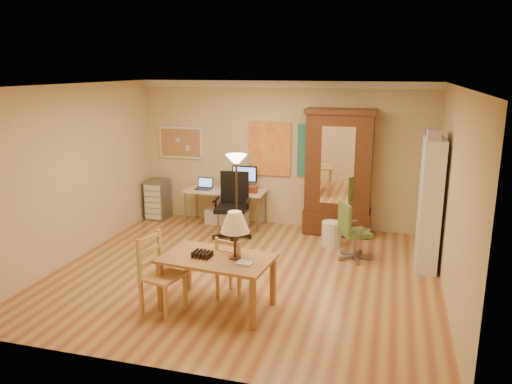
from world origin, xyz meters
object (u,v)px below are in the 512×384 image
(office_chair_green, at_px, (353,244))
(bookshelf, at_px, (430,204))
(dining_table, at_px, (223,248))
(armoire, at_px, (338,181))
(office_chair_black, at_px, (232,220))
(computer_desk, at_px, (228,204))

(office_chair_green, relative_size, bookshelf, 0.47)
(dining_table, xyz_separation_m, armoire, (1.01, 3.34, 0.17))
(dining_table, height_order, office_chair_black, dining_table)
(dining_table, bearing_deg, computer_desk, 107.79)
(armoire, bearing_deg, computer_desk, -177.66)
(office_chair_black, relative_size, armoire, 0.51)
(dining_table, xyz_separation_m, bookshelf, (2.49, 2.10, 0.17))
(dining_table, bearing_deg, office_chair_black, 105.93)
(office_chair_black, relative_size, bookshelf, 0.59)
(computer_desk, xyz_separation_m, armoire, (2.06, 0.08, 0.56))
(dining_table, height_order, office_chair_green, dining_table)
(bookshelf, bearing_deg, armoire, 140.06)
(office_chair_green, bearing_deg, bookshelf, -0.53)
(computer_desk, bearing_deg, office_chair_green, -24.97)
(dining_table, xyz_separation_m, office_chair_green, (1.40, 2.11, -0.56))
(office_chair_black, bearing_deg, armoire, 22.51)
(computer_desk, distance_m, bookshelf, 3.76)
(office_chair_green, height_order, bookshelf, bookshelf)
(office_chair_green, bearing_deg, office_chair_black, 167.02)
(office_chair_green, distance_m, armoire, 1.48)
(computer_desk, bearing_deg, office_chair_black, -65.11)
(dining_table, xyz_separation_m, office_chair_black, (-0.74, 2.61, -0.49))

